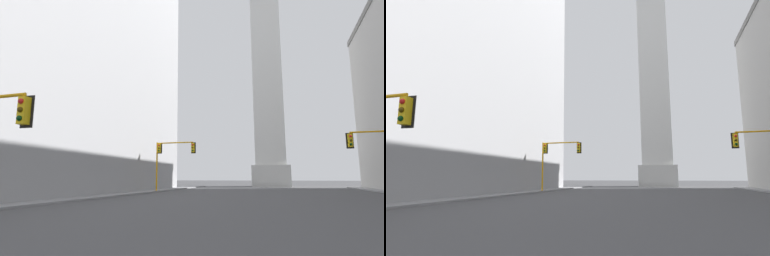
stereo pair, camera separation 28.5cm
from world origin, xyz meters
TOP-DOWN VIEW (x-y plane):
  - sidewalk_left at (-15.17, 21.22)m, footprint 5.00×70.73m
  - building_left at (-29.16, 23.85)m, footprint 28.91×43.82m
  - obelisk at (0.00, 58.94)m, footprint 7.07×7.07m
  - traffic_light_mid_left at (-11.26, 32.27)m, footprint 5.10×0.50m

SIDE VIEW (x-z plane):
  - sidewalk_left at x=-15.17m, z-range 0.00..0.15m
  - traffic_light_mid_left at x=-11.26m, z-range 1.58..7.59m
  - building_left at x=-29.16m, z-range 0.01..35.09m
  - obelisk at x=0.00m, z-range -1.03..64.57m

